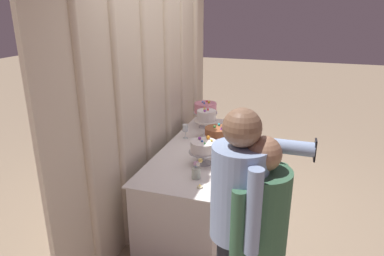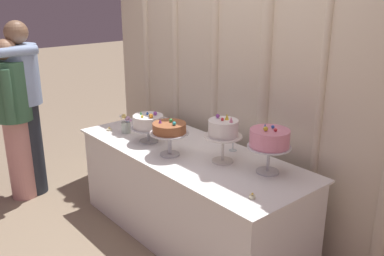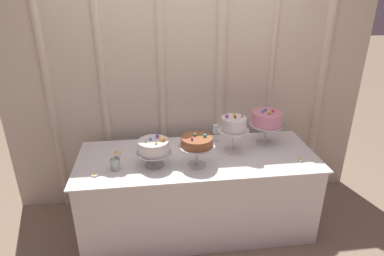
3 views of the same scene
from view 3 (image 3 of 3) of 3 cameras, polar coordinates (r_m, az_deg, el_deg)
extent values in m
plane|color=gray|center=(3.27, 1.16, -17.54)|extent=(24.00, 24.00, 0.00)
cube|color=beige|center=(3.19, -0.38, 10.37)|extent=(3.59, 0.04, 2.84)
cylinder|color=beige|center=(3.28, -24.17, 8.70)|extent=(0.07, 0.07, 2.84)
cylinder|color=beige|center=(3.18, -15.49, 9.46)|extent=(0.07, 0.07, 2.84)
cylinder|color=beige|center=(3.15, -5.35, 10.08)|extent=(0.08, 0.08, 2.84)
cylinder|color=beige|center=(3.22, 5.00, 10.39)|extent=(0.10, 0.10, 2.84)
cylinder|color=beige|center=(3.36, 13.70, 10.39)|extent=(0.05, 0.05, 2.84)
cylinder|color=beige|center=(3.59, 21.98, 10.18)|extent=(0.09, 0.09, 2.84)
cube|color=white|center=(3.12, 0.94, -11.16)|extent=(2.06, 0.78, 0.75)
cube|color=white|center=(2.92, 0.99, -5.00)|extent=(2.11, 0.83, 0.01)
cylinder|color=#B2B2B7|center=(2.78, -6.50, -6.35)|extent=(0.16, 0.16, 0.01)
cylinder|color=#B2B2B7|center=(2.75, -6.56, -5.29)|extent=(0.03, 0.03, 0.11)
cylinder|color=#B2B2B7|center=(2.73, -6.62, -4.22)|extent=(0.29, 0.29, 0.01)
cylinder|color=white|center=(2.70, -6.67, -3.16)|extent=(0.25, 0.25, 0.10)
sphere|color=orange|center=(2.65, -5.10, -1.94)|extent=(0.04, 0.04, 0.04)
sphere|color=purple|center=(2.72, -6.06, -1.38)|extent=(0.03, 0.03, 0.03)
sphere|color=blue|center=(2.68, -7.21, -1.90)|extent=(0.02, 0.02, 0.02)
cone|color=green|center=(2.65, -8.04, -2.24)|extent=(0.02, 0.02, 0.03)
sphere|color=yellow|center=(2.61, -6.25, -2.62)|extent=(0.02, 0.02, 0.02)
cylinder|color=silver|center=(2.76, 0.80, -6.39)|extent=(0.15, 0.15, 0.01)
cylinder|color=silver|center=(2.72, 0.81, -4.79)|extent=(0.03, 0.03, 0.16)
cylinder|color=silver|center=(2.68, 0.82, -3.15)|extent=(0.30, 0.30, 0.01)
cylinder|color=#995633|center=(2.66, 0.83, -2.35)|extent=(0.26, 0.26, 0.07)
sphere|color=#2DB2B7|center=(2.65, 2.25, -1.30)|extent=(0.03, 0.03, 0.03)
sphere|color=green|center=(2.66, 0.48, -1.15)|extent=(0.03, 0.03, 0.03)
cone|color=purple|center=(2.59, 0.00, -1.81)|extent=(0.03, 0.03, 0.04)
cylinder|color=silver|center=(3.02, 7.02, -3.84)|extent=(0.16, 0.16, 0.01)
cylinder|color=silver|center=(2.97, 7.11, -2.16)|extent=(0.02, 0.02, 0.18)
cylinder|color=silver|center=(2.93, 7.21, -0.44)|extent=(0.28, 0.28, 0.01)
cylinder|color=white|center=(2.91, 7.27, 0.72)|extent=(0.22, 0.22, 0.12)
cone|color=pink|center=(2.90, 8.69, 2.27)|extent=(0.03, 0.03, 0.04)
cone|color=yellow|center=(2.90, 7.37, 2.42)|extent=(0.03, 0.03, 0.04)
sphere|color=purple|center=(2.87, 6.09, 2.05)|extent=(0.03, 0.03, 0.03)
sphere|color=#DB333D|center=(2.87, 7.51, 1.91)|extent=(0.02, 0.02, 0.02)
cylinder|color=silver|center=(3.21, 12.48, -2.51)|extent=(0.16, 0.16, 0.01)
cylinder|color=silver|center=(3.17, 12.62, -0.99)|extent=(0.02, 0.02, 0.18)
cylinder|color=silver|center=(3.13, 12.77, 0.56)|extent=(0.30, 0.30, 0.01)
cylinder|color=pink|center=(3.11, 12.88, 1.65)|extent=(0.28, 0.28, 0.12)
sphere|color=#DB333D|center=(3.10, 13.86, 2.89)|extent=(0.02, 0.02, 0.02)
sphere|color=blue|center=(3.11, 12.67, 3.10)|extent=(0.02, 0.02, 0.02)
cone|color=blue|center=(3.07, 12.19, 2.94)|extent=(0.02, 0.02, 0.03)
sphere|color=yellow|center=(3.04, 13.25, 2.65)|extent=(0.03, 0.03, 0.03)
cylinder|color=silver|center=(3.19, 4.17, -2.23)|extent=(0.06, 0.06, 0.00)
cylinder|color=silver|center=(3.17, 4.19, -1.51)|extent=(0.01, 0.01, 0.08)
cylinder|color=silver|center=(3.14, 4.23, -0.16)|extent=(0.07, 0.07, 0.08)
cylinder|color=#B2C1B2|center=(2.76, -13.19, -6.10)|extent=(0.08, 0.08, 0.10)
sphere|color=silver|center=(2.73, -12.91, -4.88)|extent=(0.03, 0.03, 0.03)
sphere|color=#CC9EC6|center=(2.73, -12.99, -4.38)|extent=(0.04, 0.04, 0.04)
sphere|color=#CC9EC6|center=(2.74, -12.54, -4.54)|extent=(0.03, 0.03, 0.03)
sphere|color=#CC9EC6|center=(2.70, -12.51, -4.54)|extent=(0.03, 0.03, 0.03)
sphere|color=white|center=(2.69, -13.99, -4.53)|extent=(0.04, 0.04, 0.04)
sphere|color=#E5C666|center=(2.67, -12.92, -4.24)|extent=(0.04, 0.04, 0.04)
cylinder|color=beige|center=(2.73, -16.57, -7.86)|extent=(0.05, 0.05, 0.01)
sphere|color=#F9CC4C|center=(2.72, -16.62, -7.55)|extent=(0.01, 0.01, 0.01)
cylinder|color=beige|center=(2.97, 18.32, -5.29)|extent=(0.04, 0.04, 0.02)
sphere|color=#F9CC4C|center=(2.96, 18.37, -4.94)|extent=(0.01, 0.01, 0.01)
camera|label=1|loc=(3.39, -72.25, 8.99)|focal=32.93mm
camera|label=2|loc=(2.84, 72.16, 4.52)|focal=39.59mm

